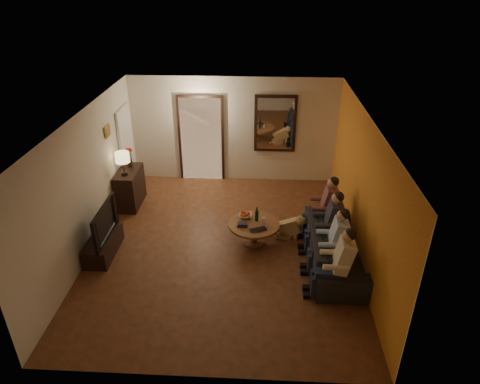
# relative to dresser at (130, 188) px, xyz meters

# --- Properties ---
(floor) EXTENTS (5.00, 6.00, 0.01)m
(floor) POSITION_rel_dresser_xyz_m (2.25, -1.55, -0.42)
(floor) COLOR #492C13
(floor) RESTS_ON ground
(ceiling) EXTENTS (5.00, 6.00, 0.01)m
(ceiling) POSITION_rel_dresser_xyz_m (2.25, -1.55, 2.18)
(ceiling) COLOR white
(ceiling) RESTS_ON back_wall
(back_wall) EXTENTS (5.00, 0.02, 2.60)m
(back_wall) POSITION_rel_dresser_xyz_m (2.25, 1.45, 0.88)
(back_wall) COLOR beige
(back_wall) RESTS_ON floor
(front_wall) EXTENTS (5.00, 0.02, 2.60)m
(front_wall) POSITION_rel_dresser_xyz_m (2.25, -4.55, 0.88)
(front_wall) COLOR beige
(front_wall) RESTS_ON floor
(left_wall) EXTENTS (0.02, 6.00, 2.60)m
(left_wall) POSITION_rel_dresser_xyz_m (-0.25, -1.55, 0.88)
(left_wall) COLOR beige
(left_wall) RESTS_ON floor
(right_wall) EXTENTS (0.02, 6.00, 2.60)m
(right_wall) POSITION_rel_dresser_xyz_m (4.75, -1.55, 0.88)
(right_wall) COLOR beige
(right_wall) RESTS_ON floor
(orange_accent) EXTENTS (0.01, 6.00, 2.60)m
(orange_accent) POSITION_rel_dresser_xyz_m (4.74, -1.55, 0.88)
(orange_accent) COLOR orange
(orange_accent) RESTS_ON right_wall
(kitchen_doorway) EXTENTS (1.00, 0.06, 2.10)m
(kitchen_doorway) POSITION_rel_dresser_xyz_m (1.45, 1.43, 0.63)
(kitchen_doorway) COLOR #FFE0A5
(kitchen_doorway) RESTS_ON floor
(door_trim) EXTENTS (1.12, 0.04, 2.22)m
(door_trim) POSITION_rel_dresser_xyz_m (1.45, 1.42, 0.63)
(door_trim) COLOR black
(door_trim) RESTS_ON floor
(fridge_glimpse) EXTENTS (0.45, 0.03, 1.70)m
(fridge_glimpse) POSITION_rel_dresser_xyz_m (1.70, 1.43, 0.48)
(fridge_glimpse) COLOR silver
(fridge_glimpse) RESTS_ON floor
(mirror_frame) EXTENTS (1.00, 0.05, 1.40)m
(mirror_frame) POSITION_rel_dresser_xyz_m (3.25, 1.41, 1.08)
(mirror_frame) COLOR black
(mirror_frame) RESTS_ON back_wall
(mirror_glass) EXTENTS (0.86, 0.02, 1.26)m
(mirror_glass) POSITION_rel_dresser_xyz_m (3.25, 1.38, 1.08)
(mirror_glass) COLOR white
(mirror_glass) RESTS_ON back_wall
(white_door) EXTENTS (0.06, 0.85, 2.04)m
(white_door) POSITION_rel_dresser_xyz_m (-0.21, 0.75, 0.60)
(white_door) COLOR white
(white_door) RESTS_ON floor
(framed_art) EXTENTS (0.03, 0.28, 0.24)m
(framed_art) POSITION_rel_dresser_xyz_m (-0.22, -0.25, 1.43)
(framed_art) COLOR #B28C33
(framed_art) RESTS_ON left_wall
(art_canvas) EXTENTS (0.01, 0.22, 0.18)m
(art_canvas) POSITION_rel_dresser_xyz_m (-0.21, -0.25, 1.43)
(art_canvas) COLOR brown
(art_canvas) RESTS_ON left_wall
(dresser) EXTENTS (0.45, 0.94, 0.84)m
(dresser) POSITION_rel_dresser_xyz_m (0.00, 0.00, 0.00)
(dresser) COLOR black
(dresser) RESTS_ON floor
(table_lamp) EXTENTS (0.30, 0.30, 0.54)m
(table_lamp) POSITION_rel_dresser_xyz_m (0.00, -0.22, 0.69)
(table_lamp) COLOR beige
(table_lamp) RESTS_ON dresser
(flower_vase) EXTENTS (0.14, 0.14, 0.44)m
(flower_vase) POSITION_rel_dresser_xyz_m (0.00, 0.22, 0.64)
(flower_vase) COLOR red
(flower_vase) RESTS_ON dresser
(tv_stand) EXTENTS (0.45, 1.09, 0.36)m
(tv_stand) POSITION_rel_dresser_xyz_m (0.00, -1.90, -0.24)
(tv_stand) COLOR black
(tv_stand) RESTS_ON floor
(tv) EXTENTS (1.15, 0.15, 0.66)m
(tv) POSITION_rel_dresser_xyz_m (0.00, -1.90, 0.28)
(tv) COLOR black
(tv) RESTS_ON tv_stand
(sofa) EXTENTS (2.31, 0.91, 0.67)m
(sofa) POSITION_rel_dresser_xyz_m (4.31, -1.93, -0.08)
(sofa) COLOR black
(sofa) RESTS_ON floor
(person_a) EXTENTS (0.60, 0.40, 1.20)m
(person_a) POSITION_rel_dresser_xyz_m (4.21, -2.83, 0.18)
(person_a) COLOR tan
(person_a) RESTS_ON sofa
(person_b) EXTENTS (0.60, 0.40, 1.20)m
(person_b) POSITION_rel_dresser_xyz_m (4.21, -2.23, 0.18)
(person_b) COLOR tan
(person_b) RESTS_ON sofa
(person_c) EXTENTS (0.60, 0.40, 1.20)m
(person_c) POSITION_rel_dresser_xyz_m (4.21, -1.63, 0.18)
(person_c) COLOR tan
(person_c) RESTS_ON sofa
(person_d) EXTENTS (0.60, 0.40, 1.20)m
(person_d) POSITION_rel_dresser_xyz_m (4.21, -1.03, 0.18)
(person_d) COLOR tan
(person_d) RESTS_ON sofa
(dog) EXTENTS (0.60, 0.34, 0.56)m
(dog) POSITION_rel_dresser_xyz_m (3.52, -1.20, -0.14)
(dog) COLOR tan
(dog) RESTS_ON floor
(coffee_table) EXTENTS (1.24, 1.24, 0.45)m
(coffee_table) POSITION_rel_dresser_xyz_m (2.83, -1.39, -0.19)
(coffee_table) COLOR brown
(coffee_table) RESTS_ON floor
(bowl) EXTENTS (0.26, 0.26, 0.06)m
(bowl) POSITION_rel_dresser_xyz_m (2.65, -1.17, 0.06)
(bowl) COLOR white
(bowl) RESTS_ON coffee_table
(oranges) EXTENTS (0.20, 0.20, 0.08)m
(oranges) POSITION_rel_dresser_xyz_m (2.65, -1.17, 0.13)
(oranges) COLOR #D84412
(oranges) RESTS_ON bowl
(wine_bottle) EXTENTS (0.07, 0.07, 0.31)m
(wine_bottle) POSITION_rel_dresser_xyz_m (2.88, -1.29, 0.19)
(wine_bottle) COLOR black
(wine_bottle) RESTS_ON coffee_table
(wine_glass) EXTENTS (0.06, 0.06, 0.10)m
(wine_glass) POSITION_rel_dresser_xyz_m (3.01, -1.34, 0.08)
(wine_glass) COLOR silver
(wine_glass) RESTS_ON coffee_table
(book_stack) EXTENTS (0.20, 0.15, 0.07)m
(book_stack) POSITION_rel_dresser_xyz_m (2.61, -1.49, 0.07)
(book_stack) COLOR black
(book_stack) RESTS_ON coffee_table
(laptop) EXTENTS (0.39, 0.32, 0.03)m
(laptop) POSITION_rel_dresser_xyz_m (2.93, -1.67, 0.04)
(laptop) COLOR black
(laptop) RESTS_ON coffee_table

